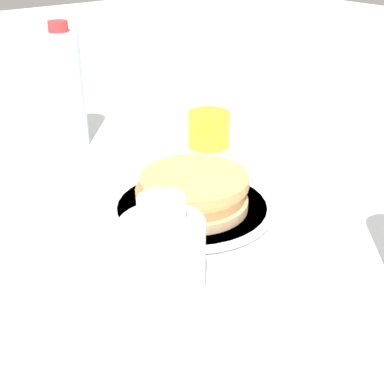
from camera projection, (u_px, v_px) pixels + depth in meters
The scene contains 6 objects.
ground_plane at pixel (183, 203), 0.81m from camera, with size 4.00×4.00×0.00m, color white.
plate at pixel (192, 208), 0.78m from camera, with size 0.24×0.24×0.01m.
pancake_stack at pixel (192, 192), 0.77m from camera, with size 0.17×0.17×0.04m.
juice_glass at pixel (209, 129), 1.00m from camera, with size 0.08×0.08×0.07m.
cream_jug at pixel (163, 258), 0.58m from camera, with size 0.09×0.09×0.13m.
water_bottle_near at pixel (65, 90), 0.97m from camera, with size 0.07×0.07×0.23m.
Camera 1 is at (-0.57, 0.43, 0.39)m, focal length 50.00 mm.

